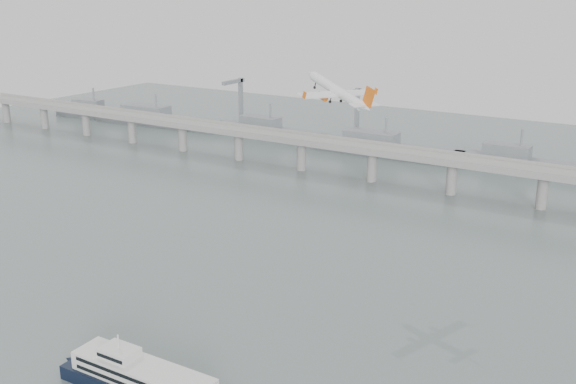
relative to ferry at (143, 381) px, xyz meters
The scene contains 5 objects.
ground 41.74m from the ferry, 103.33° to the left, with size 900.00×900.00×0.00m, color slate.
bridge 240.94m from the ferry, 92.55° to the left, with size 800.00×22.00×23.90m.
distant_fleet 347.12m from the ferry, 118.37° to the left, with size 453.00×60.90×40.00m.
ferry is the anchor object (origin of this frame).
airliner 129.03m from the ferry, 87.03° to the left, with size 38.45×36.01×14.04m.
Camera 1 is at (136.01, -163.44, 115.51)m, focal length 42.00 mm.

